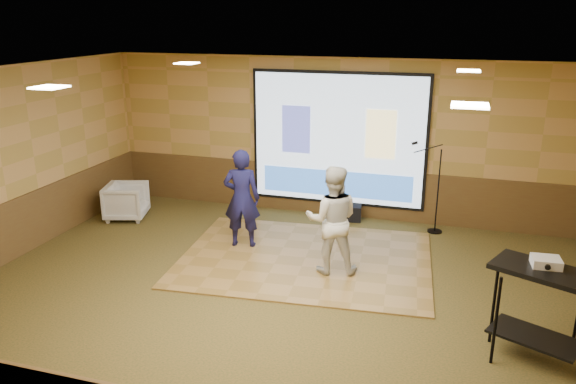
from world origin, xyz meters
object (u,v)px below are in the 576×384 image
(dance_floor, at_px, (305,258))
(duffel_bag, at_px, (349,212))
(player_left, at_px, (242,198))
(projector, at_px, (546,262))
(av_table, at_px, (541,294))
(mic_stand, at_px, (433,205))
(banquet_chair, at_px, (127,201))
(player_right, at_px, (332,220))
(projector_screen, at_px, (338,141))

(dance_floor, height_order, duffel_bag, duffel_bag)
(player_left, bearing_deg, projector, 143.66)
(av_table, relative_size, mic_stand, 0.68)
(projector, relative_size, banquet_chair, 0.40)
(player_right, xyz_separation_m, duffel_bag, (-0.18, 2.33, -0.70))
(player_right, distance_m, projector, 3.07)
(mic_stand, height_order, banquet_chair, mic_stand)
(projector, bearing_deg, banquet_chair, 155.17)
(player_left, relative_size, duffel_bag, 3.53)
(player_right, bearing_deg, projector_screen, -91.82)
(projector, xyz_separation_m, mic_stand, (-1.33, 3.60, -0.67))
(player_left, bearing_deg, duffel_bag, -140.98)
(projector_screen, relative_size, mic_stand, 2.02)
(projector_screen, height_order, duffel_bag, projector_screen)
(dance_floor, xyz_separation_m, banquet_chair, (-3.76, 0.84, 0.33))
(player_left, bearing_deg, banquet_chair, -25.56)
(player_right, bearing_deg, dance_floor, -47.55)
(projector, distance_m, banquet_chair, 7.47)
(projector, xyz_separation_m, banquet_chair, (-6.94, 2.62, -0.82))
(projector_screen, bearing_deg, player_right, -79.30)
(av_table, bearing_deg, player_right, 150.43)
(projector_screen, bearing_deg, mic_stand, -10.71)
(projector, xyz_separation_m, duffel_bag, (-2.88, 3.76, -1.02))
(av_table, distance_m, banquet_chair, 7.45)
(mic_stand, distance_m, banquet_chair, 5.70)
(dance_floor, relative_size, banquet_chair, 5.23)
(mic_stand, bearing_deg, player_right, -132.84)
(dance_floor, bearing_deg, player_right, -35.04)
(banquet_chair, bearing_deg, av_table, -127.93)
(projector_screen, relative_size, duffel_bag, 7.10)
(mic_stand, height_order, duffel_bag, mic_stand)
(projector_screen, xyz_separation_m, banquet_chair, (-3.78, -1.33, -1.14))
(projector_screen, distance_m, projector, 5.07)
(av_table, bearing_deg, dance_floor, 149.54)
(player_left, distance_m, player_right, 1.73)
(player_right, relative_size, banquet_chair, 2.20)
(dance_floor, height_order, mic_stand, mic_stand)
(mic_stand, bearing_deg, dance_floor, -146.22)
(projector_screen, height_order, banquet_chair, projector_screen)
(dance_floor, distance_m, projector, 3.83)
(av_table, relative_size, banquet_chair, 1.49)
(player_right, relative_size, mic_stand, 1.00)
(dance_floor, bearing_deg, banquet_chair, 167.43)
(mic_stand, relative_size, duffel_bag, 3.51)
(av_table, bearing_deg, duffel_bag, 126.64)
(av_table, distance_m, mic_stand, 3.92)
(banquet_chair, relative_size, duffel_bag, 1.60)
(dance_floor, height_order, projector, projector)
(player_right, height_order, duffel_bag, player_right)
(duffel_bag, bearing_deg, projector, -52.61)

